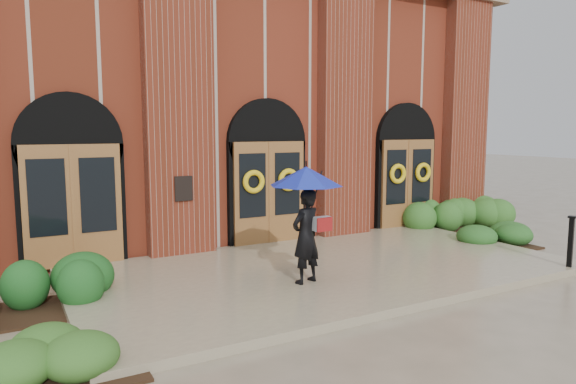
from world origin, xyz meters
TOP-DOWN VIEW (x-y plane):
  - ground at (0.00, 0.00)m, footprint 90.00×90.00m
  - landing at (0.00, 0.15)m, footprint 10.00×5.30m
  - church_building at (0.00, 8.78)m, footprint 16.20×12.53m
  - man_with_umbrella at (-0.97, -0.63)m, footprint 1.65×1.65m
  - metal_post at (4.30, -2.35)m, footprint 0.18×0.18m
  - hedge_wall_right at (6.01, 2.20)m, footprint 3.24×1.30m
  - hedge_front_left at (-5.10, -2.00)m, footprint 1.42×1.21m
  - hedge_front_right at (5.10, 0.00)m, footprint 1.48×1.27m

SIDE VIEW (x-z plane):
  - ground at x=0.00m, z-range 0.00..0.00m
  - landing at x=0.00m, z-range 0.00..0.15m
  - hedge_front_left at x=-5.10m, z-range 0.00..0.50m
  - hedge_front_right at x=5.10m, z-range 0.00..0.52m
  - hedge_wall_right at x=6.01m, z-range 0.00..0.83m
  - metal_post at x=4.30m, z-range 0.18..1.23m
  - man_with_umbrella at x=-0.97m, z-range 0.58..2.72m
  - church_building at x=0.00m, z-range 0.00..7.00m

